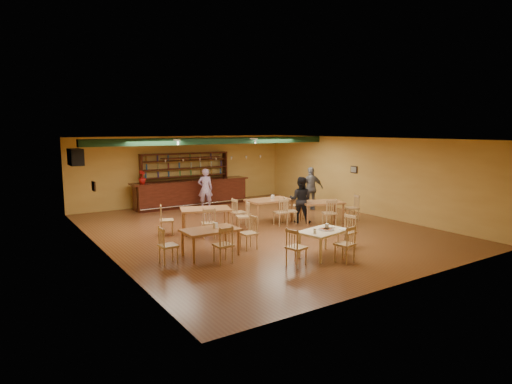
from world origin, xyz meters
TOP-DOWN VIEW (x-y plane):
  - floor at (0.00, 0.00)m, footprint 12.00×12.00m
  - ceiling_beam at (0.00, 2.80)m, footprint 10.00×0.30m
  - track_rail_left at (-1.80, 3.40)m, footprint 0.05×2.50m
  - track_rail_right at (1.40, 3.40)m, footprint 0.05×2.50m
  - ac_unit at (-4.80, 4.20)m, footprint 0.34×0.70m
  - picture_left at (-4.97, 1.00)m, footprint 0.04×0.34m
  - picture_right at (4.97, 0.50)m, footprint 0.04×0.34m
  - bar_counter at (-0.02, 5.15)m, footprint 5.23×0.85m
  - back_bar_hutch at (-0.02, 5.78)m, footprint 4.04×0.40m
  - poinsettia at (-2.18, 5.15)m, footprint 0.38×0.38m
  - dining_table_a at (-1.65, 0.55)m, footprint 1.79×1.41m
  - dining_table_b at (1.02, 0.80)m, footprint 1.63×1.01m
  - dining_table_c at (-2.72, -1.89)m, footprint 1.45×0.88m
  - dining_table_d at (2.53, -0.34)m, footprint 1.70×1.34m
  - near_table at (-0.26, -3.53)m, footprint 1.44×1.08m
  - pizza_tray at (-0.16, -3.53)m, footprint 0.43×0.43m
  - parmesan_shaker at (-0.67, -3.67)m, footprint 0.09×0.09m
  - napkin_stack at (0.07, -3.34)m, footprint 0.20×0.15m
  - pizza_server at (-0.02, -3.48)m, footprint 0.33×0.17m
  - side_plate at (0.25, -3.71)m, footprint 0.26×0.26m
  - patron_bar at (0.22, 4.33)m, footprint 0.72×0.59m
  - patron_right_a at (1.82, -0.00)m, footprint 0.99×1.01m
  - patron_right_b at (3.73, 1.66)m, footprint 1.12×0.71m

SIDE VIEW (x-z plane):
  - floor at x=0.00m, z-range 0.00..0.00m
  - near_table at x=-0.26m, z-range 0.00..0.70m
  - dining_table_c at x=-2.72m, z-range 0.00..0.72m
  - dining_table_d at x=2.53m, z-range 0.00..0.74m
  - dining_table_a at x=-1.65m, z-range 0.00..0.78m
  - dining_table_b at x=1.02m, z-range 0.00..0.80m
  - bar_counter at x=-0.02m, z-range 0.00..1.13m
  - side_plate at x=0.25m, z-range 0.70..0.71m
  - pizza_tray at x=-0.16m, z-range 0.70..0.71m
  - napkin_stack at x=0.07m, z-range 0.70..0.73m
  - pizza_server at x=-0.02m, z-range 0.71..0.72m
  - parmesan_shaker at x=-0.67m, z-range 0.70..0.81m
  - patron_right_a at x=1.82m, z-range 0.00..1.65m
  - patron_bar at x=0.22m, z-range 0.00..1.69m
  - patron_right_b at x=3.73m, z-range 0.00..1.77m
  - back_bar_hutch at x=-0.02m, z-range 0.00..2.28m
  - poinsettia at x=-2.18m, z-range 1.13..1.66m
  - picture_left at x=-4.97m, z-range 1.56..1.84m
  - picture_right at x=4.97m, z-range 1.56..1.84m
  - ac_unit at x=-4.80m, z-range 2.11..2.59m
  - ceiling_beam at x=0.00m, z-range 2.75..3.00m
  - track_rail_left at x=-1.80m, z-range 2.92..2.96m
  - track_rail_right at x=1.40m, z-range 2.92..2.96m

